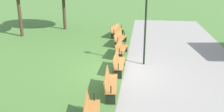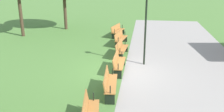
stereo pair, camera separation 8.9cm
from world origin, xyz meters
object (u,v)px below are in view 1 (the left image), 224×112
Objects in this scene: bench_2 at (121,48)px; lamp_post at (146,13)px; bench_0 at (117,30)px; bench_4 at (110,83)px; bench_3 at (118,62)px; bench_1 at (120,38)px.

bench_2 is 2.90m from lamp_post.
lamp_post is at bearing 33.62° from bench_0.
bench_0 is 1.01× the size of bench_2.
bench_0 is 6.70m from lamp_post.
bench_0 is at bearing -160.25° from lamp_post.
bench_2 is 1.00× the size of bench_4.
bench_4 is at bearing 4.62° from bench_2.
bench_0 is 9.55m from bench_4.
bench_0 is 1.03× the size of bench_3.
bench_1 is at bearing -175.40° from bench_3.
bench_4 is at bearing 11.55° from bench_1.
bench_1 and bench_3 have the same top height.
bench_3 is at bearing 173.08° from bench_4.
bench_4 is (7.17, 0.29, 0.00)m from bench_1.
bench_0 is at bearing -159.25° from bench_1.
bench_0 is 2.40m from bench_1.
bench_1 is 0.50× the size of lamp_post.
bench_2 is (4.73, 0.77, 0.00)m from bench_0.
bench_2 is 2.40m from bench_3.
bench_2 is at bearing -177.70° from bench_3.
bench_4 is 4.46m from lamp_post.
bench_1 and bench_4 have the same top height.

